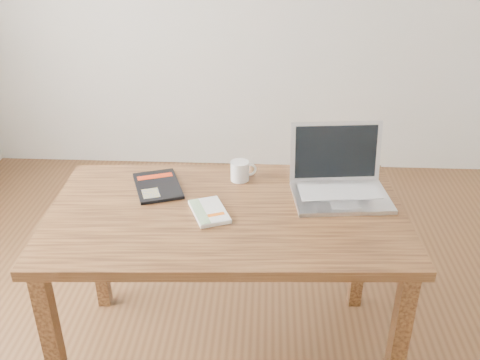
{
  "coord_description": "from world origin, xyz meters",
  "views": [
    {
      "loc": [
        0.08,
        -1.72,
        1.81
      ],
      "look_at": [
        -0.01,
        0.11,
        0.85
      ],
      "focal_mm": 40.0,
      "sensor_mm": 36.0,
      "label": 1
    }
  ],
  "objects_px": {
    "desk": "(227,229)",
    "white_guidebook": "(209,212)",
    "black_guidebook": "(158,186)",
    "laptop": "(339,181)",
    "coffee_mug": "(240,170)"
  },
  "relations": [
    {
      "from": "desk",
      "to": "white_guidebook",
      "type": "bearing_deg",
      "value": -157.22
    },
    {
      "from": "desk",
      "to": "white_guidebook",
      "type": "height_order",
      "value": "white_guidebook"
    },
    {
      "from": "laptop",
      "to": "coffee_mug",
      "type": "distance_m",
      "value": 0.42
    },
    {
      "from": "black_guidebook",
      "to": "laptop",
      "type": "distance_m",
      "value": 0.75
    },
    {
      "from": "coffee_mug",
      "to": "laptop",
      "type": "bearing_deg",
      "value": -30.91
    },
    {
      "from": "black_guidebook",
      "to": "laptop",
      "type": "xyz_separation_m",
      "value": [
        0.75,
        -0.01,
        0.05
      ]
    },
    {
      "from": "black_guidebook",
      "to": "coffee_mug",
      "type": "bearing_deg",
      "value": -5.71
    },
    {
      "from": "white_guidebook",
      "to": "black_guidebook",
      "type": "height_order",
      "value": "white_guidebook"
    },
    {
      "from": "black_guidebook",
      "to": "laptop",
      "type": "height_order",
      "value": "laptop"
    },
    {
      "from": "desk",
      "to": "laptop",
      "type": "xyz_separation_m",
      "value": [
        0.45,
        0.16,
        0.15
      ]
    },
    {
      "from": "desk",
      "to": "white_guidebook",
      "type": "relative_size",
      "value": 6.27
    },
    {
      "from": "black_guidebook",
      "to": "coffee_mug",
      "type": "distance_m",
      "value": 0.35
    },
    {
      "from": "black_guidebook",
      "to": "laptop",
      "type": "relative_size",
      "value": 0.75
    },
    {
      "from": "laptop",
      "to": "coffee_mug",
      "type": "height_order",
      "value": "laptop"
    },
    {
      "from": "desk",
      "to": "coffee_mug",
      "type": "height_order",
      "value": "coffee_mug"
    }
  ]
}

